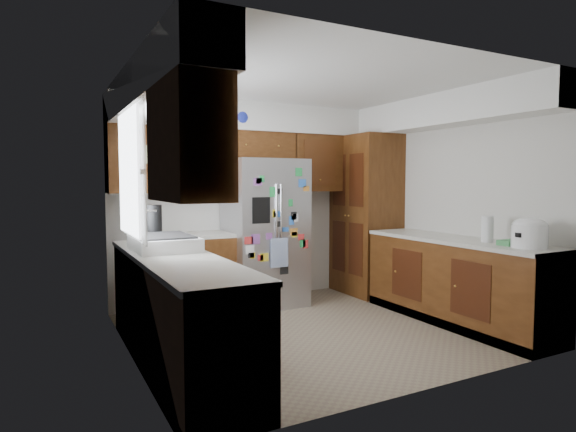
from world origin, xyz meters
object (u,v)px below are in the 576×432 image
object	(u,v)px
pantry	(366,215)
fridge	(265,233)
rice_cooker	(530,232)
paper_towel	(487,229)

from	to	relation	value
pantry	fridge	xyz separation A→B (m)	(-1.50, 0.05, -0.17)
pantry	rice_cooker	bearing A→B (deg)	-90.01
rice_cooker	paper_towel	world-z (taller)	rice_cooker
pantry	paper_towel	bearing A→B (deg)	-89.75
fridge	paper_towel	size ratio (longest dim) A/B	6.91
fridge	paper_towel	distance (m)	2.55
fridge	pantry	bearing A→B (deg)	-2.05
fridge	rice_cooker	bearing A→B (deg)	-59.27
fridge	paper_towel	xyz separation A→B (m)	(1.51, -2.05, 0.15)
rice_cooker	paper_towel	xyz separation A→B (m)	(0.01, 0.47, -0.01)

